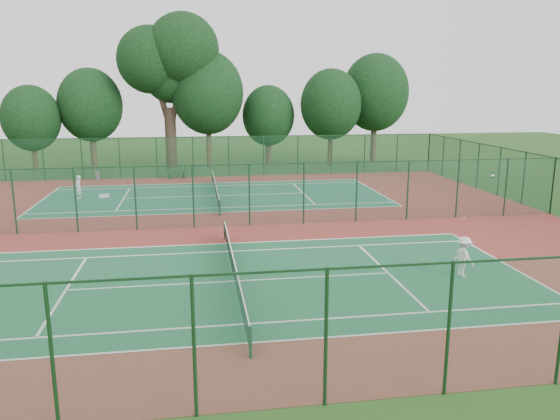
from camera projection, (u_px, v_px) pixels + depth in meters
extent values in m
plane|color=#204816|center=(222.00, 227.00, 30.37)|extent=(120.00, 120.00, 0.00)
cube|color=maroon|center=(222.00, 226.00, 30.37)|extent=(40.00, 36.00, 0.01)
cube|color=#1C5A37|center=(234.00, 281.00, 21.68)|extent=(23.77, 10.97, 0.01)
cube|color=#1D5E42|center=(216.00, 196.00, 39.04)|extent=(23.77, 10.97, 0.01)
cube|color=#184A29|center=(211.00, 157.00, 47.35)|extent=(40.00, 0.02, 3.50)
cube|color=#153B1F|center=(210.00, 137.00, 46.98)|extent=(40.00, 0.05, 0.05)
cube|color=#1C5435|center=(261.00, 343.00, 12.63)|extent=(40.00, 0.02, 3.50)
cube|color=#123318|center=(261.00, 272.00, 12.26)|extent=(40.00, 0.05, 0.05)
cube|color=#1A4E2E|center=(553.00, 186.00, 33.01)|extent=(0.02, 36.00, 3.50)
cube|color=#12311E|center=(556.00, 158.00, 32.64)|extent=(0.05, 36.00, 0.05)
cube|color=#17452A|center=(222.00, 196.00, 29.99)|extent=(40.00, 0.02, 3.50)
cube|color=#153A22|center=(221.00, 165.00, 29.62)|extent=(40.00, 0.05, 0.05)
cylinder|color=#163C24|center=(250.00, 342.00, 15.41)|extent=(0.10, 0.10, 0.97)
cylinder|color=#163C24|center=(225.00, 230.00, 27.75)|extent=(0.10, 0.10, 0.97)
cube|color=black|center=(234.00, 270.00, 21.58)|extent=(0.02, 12.80, 0.85)
cube|color=white|center=(234.00, 260.00, 21.49)|extent=(0.04, 12.80, 0.06)
cylinder|color=#163E20|center=(220.00, 208.00, 32.77)|extent=(0.10, 0.10, 0.97)
cylinder|color=#163E20|center=(212.00, 176.00, 45.11)|extent=(0.10, 0.10, 0.97)
cube|color=black|center=(216.00, 189.00, 38.94)|extent=(0.02, 12.80, 0.85)
cube|color=white|center=(215.00, 183.00, 38.85)|extent=(0.04, 12.80, 0.06)
imported|color=silver|center=(464.00, 257.00, 22.09)|extent=(0.87, 1.20, 1.66)
imported|color=silver|center=(78.00, 187.00, 37.83)|extent=(0.52, 0.67, 1.63)
cylinder|color=slate|center=(97.00, 175.00, 45.81)|extent=(0.56, 0.56, 0.78)
cube|color=black|center=(170.00, 176.00, 46.29)|extent=(0.22, 0.42, 0.47)
cube|color=black|center=(184.00, 175.00, 46.88)|extent=(0.22, 0.42, 0.47)
cube|color=black|center=(177.00, 173.00, 46.53)|extent=(1.63, 0.94, 0.05)
cube|color=black|center=(178.00, 170.00, 46.30)|extent=(1.50, 0.58, 0.47)
cube|color=silver|center=(104.00, 196.00, 38.36)|extent=(0.74, 0.48, 0.26)
sphere|color=#CDF539|center=(307.00, 224.00, 30.79)|extent=(0.06, 0.06, 0.06)
sphere|color=#AEC32D|center=(288.00, 227.00, 30.20)|extent=(0.06, 0.06, 0.06)
sphere|color=#D2F338|center=(220.00, 230.00, 29.47)|extent=(0.07, 0.07, 0.07)
cylinder|color=#31231A|center=(171.00, 139.00, 51.50)|extent=(1.06, 1.06, 5.78)
cylinder|color=#31231A|center=(160.00, 92.00, 50.71)|extent=(1.96, 0.58, 5.75)
cylinder|color=#31231A|center=(178.00, 89.00, 50.44)|extent=(1.83, 0.54, 6.24)
sphere|color=black|center=(151.00, 60.00, 49.98)|extent=(6.17, 6.17, 6.17)
sphere|color=black|center=(183.00, 49.00, 49.76)|extent=(6.55, 6.55, 6.55)
sphere|color=black|center=(171.00, 76.00, 51.02)|extent=(5.01, 5.01, 5.01)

